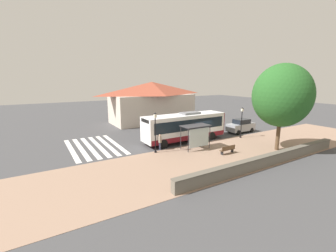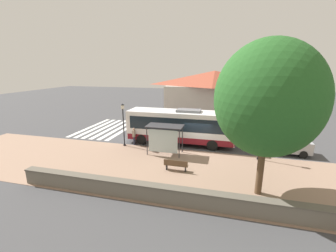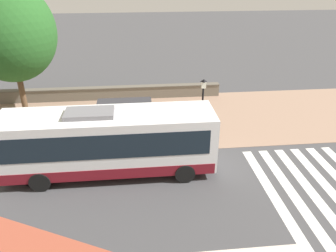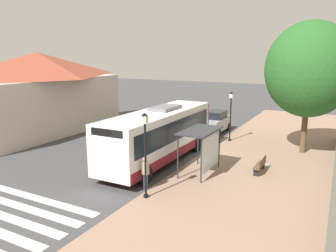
# 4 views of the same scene
# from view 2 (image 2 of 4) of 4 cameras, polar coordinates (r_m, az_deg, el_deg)

# --- Properties ---
(ground_plane) EXTENTS (120.00, 120.00, 0.00)m
(ground_plane) POSITION_cam_2_polar(r_m,az_deg,el_deg) (20.88, 7.20, -6.29)
(ground_plane) COLOR #424244
(ground_plane) RESTS_ON ground
(sidewalk_plaza) EXTENTS (9.00, 44.00, 0.02)m
(sidewalk_plaza) POSITION_cam_2_polar(r_m,az_deg,el_deg) (16.79, 5.09, -11.63)
(sidewalk_plaza) COLOR #937560
(sidewalk_plaza) RESTS_ON ground
(crosswalk_stripes) EXTENTS (9.00, 5.25, 0.01)m
(crosswalk_stripes) POSITION_cam_2_polar(r_m,az_deg,el_deg) (29.20, -15.14, -0.56)
(crosswalk_stripes) COLOR silver
(crosswalk_stripes) RESTS_ON ground
(stone_wall) EXTENTS (0.60, 20.00, 1.02)m
(stone_wall) POSITION_cam_2_polar(r_m,az_deg,el_deg) (13.06, 1.98, -17.33)
(stone_wall) COLOR #6B6356
(stone_wall) RESTS_ON ground
(background_building) EXTENTS (7.08, 14.34, 6.95)m
(background_building) POSITION_cam_2_polar(r_m,az_deg,el_deg) (34.61, 11.55, 8.01)
(background_building) COLOR beige
(background_building) RESTS_ON ground
(bus) EXTENTS (2.76, 10.47, 3.49)m
(bus) POSITION_cam_2_polar(r_m,az_deg,el_deg) (22.26, 3.24, 0.04)
(bus) COLOR white
(bus) RESTS_ON ground
(bus_shelter) EXTENTS (1.68, 3.14, 2.57)m
(bus_shelter) POSITION_cam_2_polar(r_m,az_deg,el_deg) (19.30, -0.91, -1.28)
(bus_shelter) COLOR #2D2D33
(bus_shelter) RESTS_ON ground
(pedestrian) EXTENTS (0.34, 0.23, 1.74)m
(pedestrian) POSITION_cam_2_polar(r_m,az_deg,el_deg) (22.23, -8.65, -2.24)
(pedestrian) COLOR #2D3347
(pedestrian) RESTS_ON ground
(bench) EXTENTS (0.40, 1.78, 0.88)m
(bench) POSITION_cam_2_polar(r_m,az_deg,el_deg) (16.77, 2.01, -9.83)
(bench) COLOR brown
(bench) RESTS_ON ground
(street_lamp_near) EXTENTS (0.28, 0.28, 4.16)m
(street_lamp_near) POSITION_cam_2_polar(r_m,az_deg,el_deg) (21.73, -11.27, 1.20)
(street_lamp_near) COLOR black
(street_lamp_near) RESTS_ON ground
(street_lamp_far) EXTENTS (0.28, 0.28, 3.94)m
(street_lamp_far) POSITION_cam_2_polar(r_m,az_deg,el_deg) (19.58, 22.55, -1.53)
(street_lamp_far) COLOR black
(street_lamp_far) RESTS_ON ground
(shade_tree) EXTENTS (5.84, 5.84, 8.99)m
(shade_tree) POSITION_cam_2_polar(r_m,az_deg,el_deg) (13.47, 24.13, 6.28)
(shade_tree) COLOR brown
(shade_tree) RESTS_ON ground
(parked_car_behind_bus) EXTENTS (1.85, 4.15, 1.90)m
(parked_car_behind_bus) POSITION_cam_2_polar(r_m,az_deg,el_deg) (22.40, 27.53, -3.93)
(parked_car_behind_bus) COLOR #9EA0A8
(parked_car_behind_bus) RESTS_ON ground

